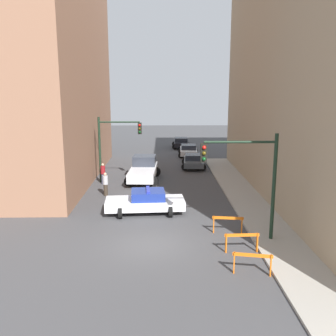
{
  "coord_description": "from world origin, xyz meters",
  "views": [
    {
      "loc": [
        0.54,
        -16.86,
        7.35
      ],
      "look_at": [
        0.94,
        7.51,
        2.18
      ],
      "focal_mm": 40.0,
      "sensor_mm": 36.0,
      "label": 1
    }
  ],
  "objects_px": {
    "barrier_back": "(228,222)",
    "white_truck": "(144,169)",
    "parked_car_mid": "(188,150)",
    "barrier_mid": "(242,239)",
    "traffic_light_near": "(250,171)",
    "parked_car_far": "(181,142)",
    "pedestrian_corner": "(103,173)",
    "police_car": "(146,202)",
    "barrier_front": "(252,260)",
    "traffic_light_far": "(113,140)",
    "parked_car_near": "(194,161)",
    "pedestrian_crossing": "(105,184)"
  },
  "relations": [
    {
      "from": "white_truck",
      "to": "barrier_mid",
      "type": "relative_size",
      "value": 3.43
    },
    {
      "from": "parked_car_far",
      "to": "pedestrian_crossing",
      "type": "bearing_deg",
      "value": -104.79
    },
    {
      "from": "traffic_light_far",
      "to": "parked_car_near",
      "type": "bearing_deg",
      "value": 38.29
    },
    {
      "from": "white_truck",
      "to": "parked_car_near",
      "type": "xyz_separation_m",
      "value": [
        4.51,
        4.97,
        -0.23
      ]
    },
    {
      "from": "parked_car_far",
      "to": "pedestrian_corner",
      "type": "distance_m",
      "value": 19.73
    },
    {
      "from": "parked_car_near",
      "to": "parked_car_mid",
      "type": "relative_size",
      "value": 1.01
    },
    {
      "from": "barrier_mid",
      "to": "barrier_front",
      "type": "bearing_deg",
      "value": -90.34
    },
    {
      "from": "traffic_light_near",
      "to": "parked_car_mid",
      "type": "height_order",
      "value": "traffic_light_near"
    },
    {
      "from": "pedestrian_crossing",
      "to": "pedestrian_corner",
      "type": "bearing_deg",
      "value": -99.53
    },
    {
      "from": "traffic_light_near",
      "to": "traffic_light_far",
      "type": "relative_size",
      "value": 1.0
    },
    {
      "from": "traffic_light_near",
      "to": "parked_car_near",
      "type": "bearing_deg",
      "value": 93.85
    },
    {
      "from": "police_car",
      "to": "parked_car_far",
      "type": "distance_m",
      "value": 25.76
    },
    {
      "from": "traffic_light_far",
      "to": "barrier_back",
      "type": "distance_m",
      "value": 13.58
    },
    {
      "from": "pedestrian_crossing",
      "to": "pedestrian_corner",
      "type": "xyz_separation_m",
      "value": [
        -0.68,
        3.3,
        0.0
      ]
    },
    {
      "from": "traffic_light_far",
      "to": "parked_car_far",
      "type": "height_order",
      "value": "traffic_light_far"
    },
    {
      "from": "traffic_light_near",
      "to": "barrier_front",
      "type": "xyz_separation_m",
      "value": [
        -0.57,
        -3.4,
        -2.91
      ]
    },
    {
      "from": "traffic_light_far",
      "to": "barrier_front",
      "type": "xyz_separation_m",
      "value": [
        7.46,
        -15.57,
        -2.78
      ]
    },
    {
      "from": "barrier_front",
      "to": "traffic_light_near",
      "type": "bearing_deg",
      "value": 80.51
    },
    {
      "from": "police_car",
      "to": "barrier_mid",
      "type": "relative_size",
      "value": 3.01
    },
    {
      "from": "barrier_back",
      "to": "white_truck",
      "type": "bearing_deg",
      "value": 112.91
    },
    {
      "from": "traffic_light_far",
      "to": "barrier_mid",
      "type": "xyz_separation_m",
      "value": [
        7.48,
        -13.46,
        -2.78
      ]
    },
    {
      "from": "traffic_light_near",
      "to": "parked_car_near",
      "type": "distance_m",
      "value": 17.84
    },
    {
      "from": "traffic_light_far",
      "to": "barrier_mid",
      "type": "height_order",
      "value": "traffic_light_far"
    },
    {
      "from": "white_truck",
      "to": "pedestrian_crossing",
      "type": "height_order",
      "value": "white_truck"
    },
    {
      "from": "parked_car_far",
      "to": "barrier_mid",
      "type": "distance_m",
      "value": 31.15
    },
    {
      "from": "traffic_light_far",
      "to": "white_truck",
      "type": "bearing_deg",
      "value": 10.67
    },
    {
      "from": "barrier_front",
      "to": "barrier_back",
      "type": "relative_size",
      "value": 0.99
    },
    {
      "from": "parked_car_far",
      "to": "barrier_mid",
      "type": "bearing_deg",
      "value": -86.19
    },
    {
      "from": "police_car",
      "to": "parked_car_mid",
      "type": "height_order",
      "value": "police_car"
    },
    {
      "from": "parked_car_mid",
      "to": "barrier_mid",
      "type": "bearing_deg",
      "value": -85.83
    },
    {
      "from": "parked_car_mid",
      "to": "barrier_front",
      "type": "bearing_deg",
      "value": -85.98
    },
    {
      "from": "barrier_front",
      "to": "parked_car_far",
      "type": "bearing_deg",
      "value": 92.04
    },
    {
      "from": "pedestrian_crossing",
      "to": "barrier_back",
      "type": "relative_size",
      "value": 1.04
    },
    {
      "from": "pedestrian_corner",
      "to": "barrier_back",
      "type": "bearing_deg",
      "value": -179.46
    },
    {
      "from": "traffic_light_far",
      "to": "barrier_front",
      "type": "distance_m",
      "value": 17.48
    },
    {
      "from": "traffic_light_far",
      "to": "barrier_back",
      "type": "xyz_separation_m",
      "value": [
        7.24,
        -11.15,
        -2.78
      ]
    },
    {
      "from": "parked_car_far",
      "to": "pedestrian_corner",
      "type": "bearing_deg",
      "value": -109.39
    },
    {
      "from": "traffic_light_near",
      "to": "pedestrian_corner",
      "type": "xyz_separation_m",
      "value": [
        -8.82,
        11.42,
        -2.67
      ]
    },
    {
      "from": "parked_car_far",
      "to": "barrier_mid",
      "type": "height_order",
      "value": "parked_car_far"
    },
    {
      "from": "traffic_light_near",
      "to": "parked_car_near",
      "type": "xyz_separation_m",
      "value": [
        -1.18,
        17.57,
        -2.86
      ]
    },
    {
      "from": "white_truck",
      "to": "barrier_mid",
      "type": "height_order",
      "value": "white_truck"
    },
    {
      "from": "traffic_light_far",
      "to": "police_car",
      "type": "xyz_separation_m",
      "value": [
        2.86,
        -7.86,
        -2.67
      ]
    },
    {
      "from": "pedestrian_corner",
      "to": "police_car",
      "type": "bearing_deg",
      "value": 170.05
    },
    {
      "from": "parked_car_mid",
      "to": "barrier_mid",
      "type": "xyz_separation_m",
      "value": [
        0.68,
        -25.02,
        -0.06
      ]
    },
    {
      "from": "barrier_mid",
      "to": "traffic_light_near",
      "type": "bearing_deg",
      "value": 66.68
    },
    {
      "from": "traffic_light_far",
      "to": "parked_car_far",
      "type": "relative_size",
      "value": 1.2
    },
    {
      "from": "parked_car_mid",
      "to": "barrier_mid",
      "type": "height_order",
      "value": "parked_car_mid"
    },
    {
      "from": "traffic_light_far",
      "to": "police_car",
      "type": "relative_size",
      "value": 1.08
    },
    {
      "from": "white_truck",
      "to": "traffic_light_far",
      "type": "bearing_deg",
      "value": -166.44
    },
    {
      "from": "parked_car_near",
      "to": "barrier_back",
      "type": "bearing_deg",
      "value": -84.76
    }
  ]
}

